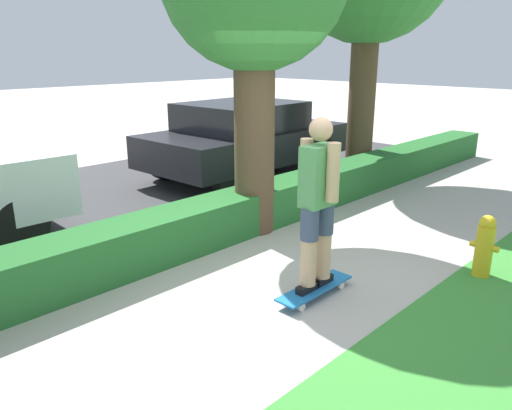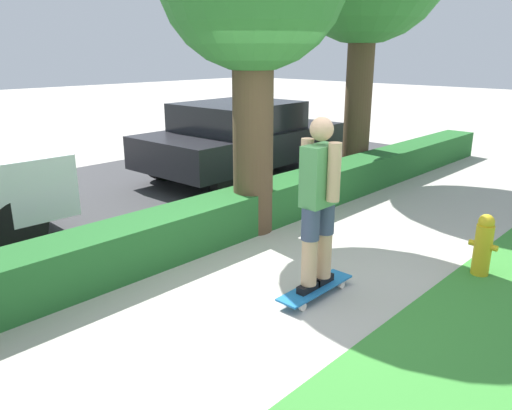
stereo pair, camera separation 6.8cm
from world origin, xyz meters
TOP-DOWN VIEW (x-y plane):
  - ground_plane at (0.00, 0.00)m, footprint 60.00×60.00m
  - street_asphalt at (0.00, 4.20)m, footprint 15.72×5.00m
  - hedge_row at (0.00, 1.60)m, footprint 15.72×0.60m
  - skateboard at (-0.06, -0.24)m, footprint 0.92×0.24m
  - skater_person at (-0.06, -0.24)m, footprint 0.49×0.42m
  - parked_car_middle at (2.89, 3.74)m, footprint 4.02×2.05m
  - fire_hydrant at (1.54, -1.22)m, footprint 0.18×0.29m

SIDE VIEW (x-z plane):
  - ground_plane at x=0.00m, z-range 0.00..0.00m
  - street_asphalt at x=0.00m, z-range 0.00..0.01m
  - skateboard at x=-0.06m, z-range 0.03..0.13m
  - hedge_row at x=0.00m, z-range 0.00..0.54m
  - fire_hydrant at x=1.54m, z-range 0.00..0.68m
  - parked_car_middle at x=2.89m, z-range 0.04..1.44m
  - skater_person at x=-0.06m, z-range 0.15..1.80m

